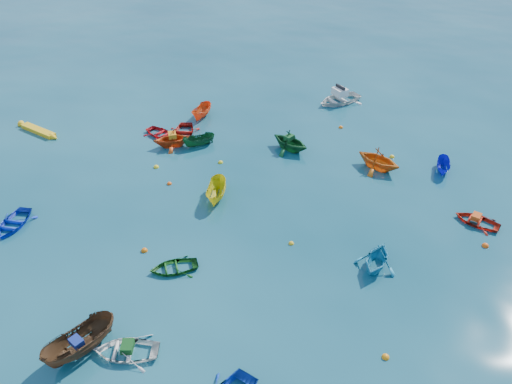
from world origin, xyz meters
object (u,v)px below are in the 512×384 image
at_px(dinghy_white_near, 127,353).
at_px(kayak_yellow, 39,132).
at_px(dinghy_blue_sw, 14,226).
at_px(motorboat_white, 339,102).

relative_size(dinghy_white_near, kayak_yellow, 0.69).
relative_size(dinghy_blue_sw, dinghy_white_near, 1.00).
height_order(dinghy_blue_sw, dinghy_white_near, same).
xyz_separation_m(dinghy_blue_sw, motorboat_white, (11.49, 25.30, 0.00)).
bearing_deg(dinghy_white_near, motorboat_white, 154.06).
bearing_deg(dinghy_blue_sw, motorboat_white, 47.53).
relative_size(kayak_yellow, motorboat_white, 1.04).
height_order(dinghy_blue_sw, kayak_yellow, dinghy_blue_sw).
bearing_deg(kayak_yellow, dinghy_white_near, -117.92).
height_order(dinghy_white_near, motorboat_white, motorboat_white).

